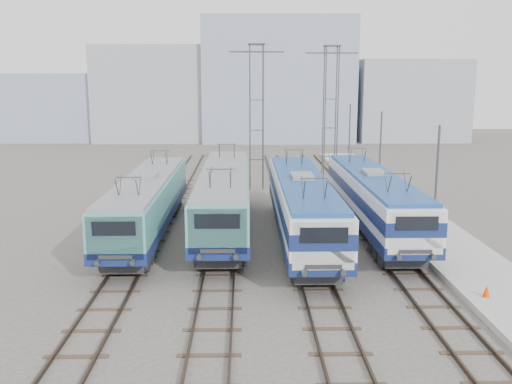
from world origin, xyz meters
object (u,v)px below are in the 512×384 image
Objects in this scene: locomotive_center_right at (302,203)px; catenary_tower_west at (256,110)px; mast_rear at (349,142)px; catenary_tower_east at (331,109)px; mast_front at (435,195)px; locomotive_far_left at (147,201)px; mast_mid at (380,161)px; locomotive_far_right at (373,196)px; locomotive_center_left at (224,195)px; safety_cone at (486,291)px.

catenary_tower_west reaches higher than locomotive_center_right.
catenary_tower_east is at bearing -136.40° from mast_rear.
locomotive_center_right is 2.61× the size of mast_front.
locomotive_far_left is 0.96× the size of locomotive_center_right.
catenary_tower_west is 1.71× the size of mast_mid.
mast_mid is (0.00, 12.00, 0.00)m from mast_front.
locomotive_far_right is at bearing -64.96° from catenary_tower_west.
mast_rear reaches higher than locomotive_far_left.
locomotive_far_right is 1.48× the size of catenary_tower_west.
locomotive_far_right is 1.48× the size of catenary_tower_east.
mast_rear is at bearing 43.60° from catenary_tower_east.
locomotive_far_left is at bearing -127.76° from catenary_tower_east.
locomotive_center_left reaches higher than safety_cone.
locomotive_center_left is at bearing -151.01° from mast_mid.
locomotive_center_left is 1.56× the size of catenary_tower_east.
locomotive_far_right is 11.56m from safety_cone.
catenary_tower_east is (6.50, 2.00, 0.00)m from catenary_tower_west.
catenary_tower_east reaches higher than mast_front.
locomotive_center_right is (9.00, -1.25, 0.14)m from locomotive_far_left.
catenary_tower_west is 1.71× the size of mast_rear.
locomotive_center_left reaches higher than locomotive_far_right.
locomotive_far_right is 33.92× the size of safety_cone.
mast_mid is (6.35, 8.36, 1.17)m from locomotive_center_right.
locomotive_center_left is 35.58× the size of safety_cone.
locomotive_far_left is 1.46× the size of catenary_tower_west.
locomotive_far_left is 1.46× the size of catenary_tower_east.
safety_cone is at bearing -84.73° from catenary_tower_east.
safety_cone is (0.45, -5.65, -2.94)m from mast_front.
locomotive_center_right is at bearing -103.04° from catenary_tower_east.
catenary_tower_east reaches higher than safety_cone.
safety_cone is (0.45, -17.65, -2.94)m from mast_mid.
locomotive_center_left is 9.01m from locomotive_far_right.
catenary_tower_east is (8.75, 16.01, 4.32)m from locomotive_center_left.
catenary_tower_west is 22.00m from mast_front.
locomotive_center_left is at bearing -121.06° from mast_rear.
mast_rear is (10.85, 18.01, 1.18)m from locomotive_center_left.
locomotive_center_right is 34.87× the size of safety_cone.
mast_front reaches higher than safety_cone.
locomotive_center_left is 16.32m from safety_cone.
locomotive_center_right is at bearing -27.53° from locomotive_center_left.
catenary_tower_east is (13.25, 17.10, 4.45)m from locomotive_far_left.
mast_front is (10.85, -5.99, 1.18)m from locomotive_center_left.
catenary_tower_west is at bearing 137.07° from mast_mid.
locomotive_far_right is at bearing 101.61° from safety_cone.
catenary_tower_east is 22.32m from mast_front.
locomotive_far_right is at bearing -106.00° from mast_mid.
mast_front is at bearing -17.69° from locomotive_far_left.
locomotive_center_left reaches higher than locomotive_center_right.
mast_rear is (2.10, 2.00, -3.14)m from catenary_tower_east.
locomotive_center_right is at bearing -82.17° from catenary_tower_west.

